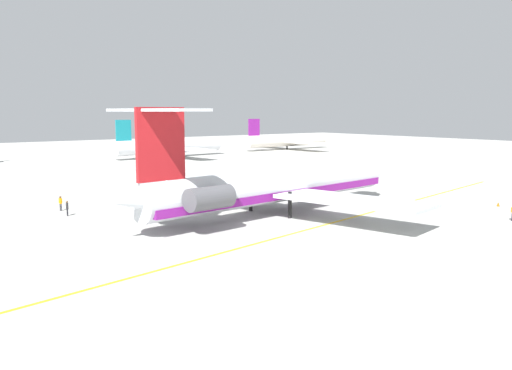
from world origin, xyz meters
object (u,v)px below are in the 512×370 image
(airliner_mid_right, at_px, (173,146))
(safety_cone_nose, at_px, (498,204))
(ground_crew_portside, at_px, (247,176))
(airliner_far_right, at_px, (289,140))
(ground_crew_starboard, at_px, (67,206))
(ground_crew_near_tail, at_px, (60,201))
(main_jetliner, at_px, (270,186))

(airliner_mid_right, height_order, safety_cone_nose, airliner_mid_right)
(ground_crew_portside, xyz_separation_m, safety_cone_nose, (10.93, -37.72, -0.79))
(airliner_far_right, height_order, ground_crew_portside, airliner_far_right)
(airliner_far_right, height_order, ground_crew_starboard, airliner_far_right)
(safety_cone_nose, bearing_deg, ground_crew_near_tail, 145.98)
(ground_crew_near_tail, distance_m, ground_crew_portside, 34.18)
(airliner_far_right, bearing_deg, ground_crew_portside, -135.82)
(airliner_mid_right, bearing_deg, ground_crew_starboard, -131.98)
(airliner_mid_right, relative_size, airliner_far_right, 1.02)
(airliner_mid_right, bearing_deg, safety_cone_nose, -97.04)
(airliner_far_right, bearing_deg, ground_crew_near_tail, -145.00)
(ground_crew_starboard, bearing_deg, airliner_far_right, -156.12)
(airliner_mid_right, bearing_deg, airliner_far_right, -0.71)
(main_jetliner, relative_size, safety_cone_nose, 75.52)
(main_jetliner, relative_size, ground_crew_portside, 24.73)
(ground_crew_starboard, bearing_deg, ground_crew_portside, -173.50)
(ground_crew_near_tail, relative_size, ground_crew_portside, 1.06)
(ground_crew_near_tail, relative_size, safety_cone_nose, 3.25)
(ground_crew_starboard, bearing_deg, main_jetliner, 132.80)
(ground_crew_near_tail, xyz_separation_m, ground_crew_starboard, (-0.43, -3.70, -0.02))
(airliner_mid_right, relative_size, ground_crew_near_tail, 18.09)
(ground_crew_near_tail, relative_size, ground_crew_starboard, 1.02)
(airliner_far_right, distance_m, ground_crew_starboard, 112.15)
(airliner_far_right, bearing_deg, airliner_mid_right, -175.83)
(main_jetliner, distance_m, ground_crew_near_tail, 24.92)
(ground_crew_near_tail, distance_m, ground_crew_starboard, 3.73)
(main_jetliner, distance_m, safety_cone_nose, 29.12)
(main_jetliner, xyz_separation_m, ground_crew_starboard, (-18.79, 13.01, -2.19))
(main_jetliner, height_order, safety_cone_nose, main_jetliner)
(airliner_mid_right, xyz_separation_m, safety_cone_nose, (-3.44, -89.58, -2.57))
(ground_crew_starboard, bearing_deg, ground_crew_near_tail, -109.16)
(main_jetliner, height_order, airliner_mid_right, main_jetliner)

